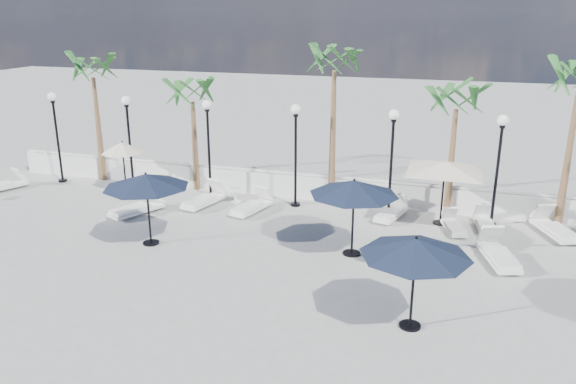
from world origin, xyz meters
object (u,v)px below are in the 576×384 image
(lounger_0, at_px, (3,185))
(lounger_5, at_px, (453,225))
(parasol_cream_small, at_px, (122,148))
(lounger_6, at_px, (485,222))
(lounger_8, at_px, (498,254))
(parasol_navy_left, at_px, (146,181))
(lounger_4, at_px, (392,212))
(parasol_navy_mid, at_px, (354,188))
(parasol_cream_sq_a, at_px, (445,162))
(lounger_2, at_px, (137,207))
(lounger_1, at_px, (204,199))
(lounger_7, at_px, (554,228))
(lounger_3, at_px, (252,206))
(parasol_navy_right, at_px, (416,248))

(lounger_0, height_order, lounger_5, lounger_0)
(parasol_cream_small, bearing_deg, lounger_6, 0.07)
(lounger_8, relative_size, parasol_navy_left, 0.84)
(lounger_4, xyz_separation_m, parasol_cream_small, (-10.80, -0.02, 1.55))
(parasol_navy_mid, relative_size, parasol_cream_sq_a, 0.55)
(lounger_2, distance_m, lounger_4, 9.13)
(lounger_1, distance_m, lounger_7, 12.25)
(lounger_0, relative_size, lounger_7, 0.93)
(lounger_1, height_order, lounger_3, lounger_1)
(lounger_4, distance_m, parasol_navy_left, 8.53)
(parasol_navy_right, bearing_deg, lounger_0, 161.75)
(parasol_cream_small, bearing_deg, lounger_2, -49.65)
(parasol_cream_sq_a, distance_m, parasol_cream_small, 12.50)
(lounger_0, bearing_deg, parasol_navy_right, 4.34)
(parasol_navy_left, bearing_deg, lounger_5, 23.61)
(lounger_6, bearing_deg, parasol_cream_small, 171.03)
(parasol_navy_left, height_order, parasol_cream_small, parasol_navy_left)
(lounger_3, height_order, parasol_cream_sq_a, parasol_cream_sq_a)
(lounger_0, distance_m, lounger_7, 20.99)
(lounger_3, bearing_deg, parasol_navy_right, -30.52)
(lounger_0, height_order, lounger_1, lounger_1)
(lounger_2, relative_size, parasol_cream_small, 1.04)
(lounger_8, bearing_deg, parasol_cream_small, 152.73)
(lounger_2, relative_size, lounger_8, 0.97)
(lounger_3, xyz_separation_m, parasol_navy_left, (-2.00, -3.70, 1.82))
(parasol_navy_right, bearing_deg, lounger_4, 100.94)
(lounger_3, bearing_deg, lounger_0, -162.65)
(lounger_4, xyz_separation_m, parasol_navy_left, (-6.95, -4.58, 1.84))
(lounger_2, bearing_deg, lounger_7, 33.41)
(lounger_6, relative_size, parasol_cream_sq_a, 0.36)
(parasol_navy_right, height_order, parasol_cream_sq_a, parasol_cream_sq_a)
(lounger_4, relative_size, parasol_navy_right, 0.77)
(lounger_3, bearing_deg, parasol_cream_small, -174.34)
(parasol_cream_sq_a, xyz_separation_m, parasol_cream_small, (-12.49, -0.00, -0.43))
(lounger_4, distance_m, lounger_7, 5.29)
(lounger_4, relative_size, parasol_cream_small, 0.94)
(lounger_8, bearing_deg, lounger_3, 151.02)
(lounger_0, distance_m, lounger_4, 15.71)
(lounger_1, relative_size, parasol_cream_sq_a, 0.44)
(lounger_8, height_order, parasol_navy_left, parasol_navy_left)
(lounger_5, relative_size, parasol_navy_mid, 0.64)
(lounger_5, distance_m, lounger_8, 2.52)
(lounger_1, distance_m, parasol_navy_mid, 7.03)
(parasol_navy_left, bearing_deg, parasol_navy_mid, 10.17)
(lounger_1, relative_size, parasol_navy_mid, 0.81)
(lounger_1, bearing_deg, parasol_cream_sq_a, 17.71)
(lounger_2, distance_m, lounger_7, 14.31)
(lounger_0, xyz_separation_m, lounger_6, (18.77, 1.50, -0.03))
(lounger_2, relative_size, parasol_navy_right, 0.85)
(lounger_3, distance_m, parasol_navy_right, 9.05)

